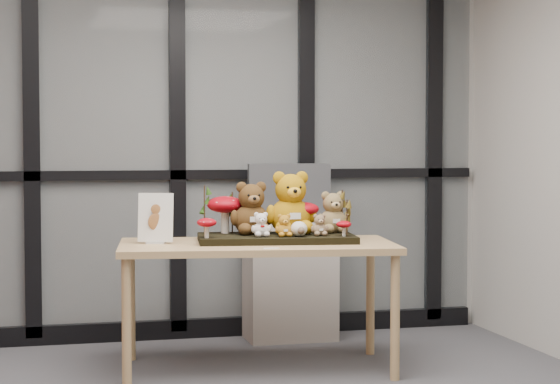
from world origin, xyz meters
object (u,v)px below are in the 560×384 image
object	(u,v)px
bear_pooh_yellow	(291,199)
mushroom_front_left	(207,227)
diorama_tray	(276,238)
bear_tan_back	(333,210)
bear_brown_medium	(251,205)
bear_white_bow	(261,223)
display_table	(257,255)
monitor	(289,193)
bear_beige_small	(319,224)
bear_small_yellow	(284,224)
plush_cream_hedgehog	(299,228)
mushroom_back_left	(225,213)
sign_holder	(156,220)
cabinet	(290,281)
mushroom_back_right	(304,216)
mushroom_front_right	(344,228)

from	to	relation	value
bear_pooh_yellow	mushroom_front_left	world-z (taller)	bear_pooh_yellow
mushroom_front_left	bear_pooh_yellow	bearing A→B (deg)	14.81
diorama_tray	bear_tan_back	xyz separation A→B (m)	(0.35, 0.06, 0.15)
bear_brown_medium	bear_white_bow	world-z (taller)	bear_brown_medium
display_table	monitor	distance (m)	0.94
bear_beige_small	display_table	bearing A→B (deg)	176.63
bear_small_yellow	mushroom_front_left	bearing A→B (deg)	-177.31
bear_white_bow	monitor	world-z (taller)	monitor
bear_tan_back	plush_cream_hedgehog	xyz separation A→B (m)	(-0.25, -0.18, -0.08)
diorama_tray	bear_pooh_yellow	size ratio (longest dim) A/B	2.24
bear_pooh_yellow	mushroom_back_left	bearing A→B (deg)	170.17
bear_pooh_yellow	sign_holder	bearing A→B (deg)	-171.73
mushroom_back_left	mushroom_front_left	distance (m)	0.29
mushroom_back_left	sign_holder	world-z (taller)	sign_holder
mushroom_front_left	cabinet	bearing A→B (deg)	50.15
diorama_tray	mushroom_back_left	world-z (taller)	mushroom_back_left
bear_pooh_yellow	cabinet	distance (m)	0.91
display_table	bear_small_yellow	distance (m)	0.23
bear_beige_small	bear_tan_back	bearing A→B (deg)	59.53
mushroom_back_right	mushroom_front_left	world-z (taller)	mushroom_back_right
display_table	bear_small_yellow	size ratio (longest dim) A/B	11.66
bear_brown_medium	bear_small_yellow	world-z (taller)	bear_brown_medium
mushroom_back_right	bear_tan_back	bearing A→B (deg)	-5.62
plush_cream_hedgehog	diorama_tray	bearing A→B (deg)	134.69
bear_tan_back	bear_white_bow	bearing A→B (deg)	-155.61
mushroom_front_right	mushroom_back_left	bearing A→B (deg)	150.31
diorama_tray	cabinet	distance (m)	0.87
bear_brown_medium	mushroom_back_right	world-z (taller)	bear_brown_medium
bear_brown_medium	mushroom_back_left	distance (m)	0.17
bear_tan_back	monitor	xyz separation A→B (m)	(-0.07, 0.71, 0.06)
mushroom_back_left	mushroom_front_left	world-z (taller)	mushroom_back_left
bear_white_bow	bear_brown_medium	bearing A→B (deg)	104.41
sign_holder	cabinet	world-z (taller)	sign_holder
diorama_tray	mushroom_front_right	bearing A→B (deg)	-18.61
mushroom_front_left	bear_tan_back	bearing A→B (deg)	9.79
bear_beige_small	mushroom_back_left	size ratio (longest dim) A/B	0.57
bear_small_yellow	cabinet	distance (m)	1.00
mushroom_front_right	bear_small_yellow	bearing A→B (deg)	170.20
display_table	bear_white_bow	distance (m)	0.18
plush_cream_hedgehog	cabinet	xyz separation A→B (m)	(0.18, 0.87, -0.42)
display_table	plush_cream_hedgehog	world-z (taller)	plush_cream_hedgehog
bear_white_bow	bear_beige_small	size ratio (longest dim) A/B	1.11
bear_white_bow	monitor	xyz separation A→B (m)	(0.38, 0.84, 0.11)
mushroom_back_left	monitor	xyz separation A→B (m)	(0.53, 0.59, 0.07)
display_table	mushroom_front_left	world-z (taller)	mushroom_front_left
display_table	mushroom_back_right	size ratio (longest dim) A/B	8.22
bear_brown_medium	monitor	xyz separation A→B (m)	(0.40, 0.68, 0.03)
diorama_tray	sign_holder	distance (m)	0.68
mushroom_back_right	display_table	bearing A→B (deg)	-159.28
bear_brown_medium	cabinet	bearing A→B (deg)	66.64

